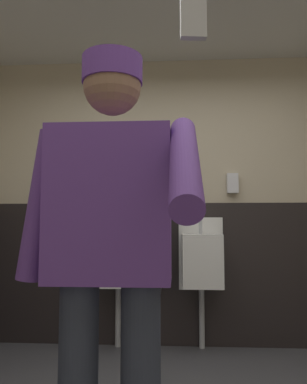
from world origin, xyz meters
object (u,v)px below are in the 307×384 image
Objects in this scene: urinal_left at (117,259)px; person at (110,245)px; urinal_middle at (202,260)px; soap_dispenser at (232,183)px; cell_phone at (193,16)px.

urinal_left is 0.73× the size of person.
soap_dispenser is (0.30, 0.12, 0.69)m from urinal_middle.
person is at bearing 112.73° from cell_phone.
soap_dispenser is at bearing 6.51° from urinal_left.
soap_dispenser is at bearing 70.25° from person.
urinal_middle is 6.89× the size of soap_dispenser.
cell_phone is at bearing -94.10° from urinal_middle.
soap_dispenser is at bearing 73.33° from cell_phone.
urinal_left is at bearing 98.42° from person.
urinal_middle is at bearing -158.10° from soap_dispenser.
urinal_middle is 0.73× the size of person.
soap_dispenser is (1.05, 0.12, 0.69)m from urinal_left.
cell_phone reaches higher than urinal_middle.
person reaches higher than urinal_middle.
person reaches higher than cell_phone.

